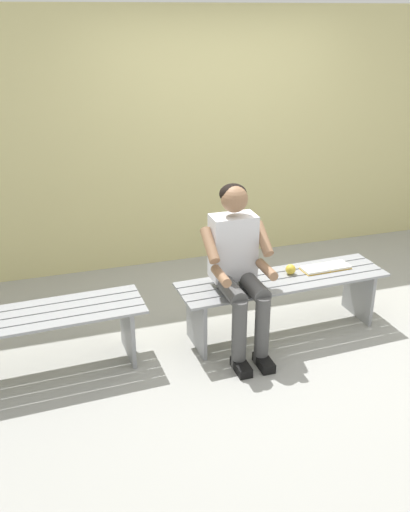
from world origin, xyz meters
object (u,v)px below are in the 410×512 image
object	(u,v)px
bench_far	(22,331)
book_open	(326,268)
bench_near	(282,291)
person_seated	(238,263)
apple	(291,269)

from	to	relation	value
bench_far	book_open	distance (m)	2.42
bench_far	book_open	world-z (taller)	book_open
bench_near	person_seated	bearing A→B (deg)	13.52
bench_far	apple	size ratio (longest dim) A/B	21.25
bench_near	bench_far	world-z (taller)	same
person_seated	apple	distance (m)	0.57
bench_far	person_seated	bearing A→B (deg)	176.29
bench_near	person_seated	xyz separation A→B (m)	(0.43, 0.10, 0.35)
apple	book_open	xyz separation A→B (m)	(-0.32, -0.00, -0.03)
bench_near	bench_far	size ratio (longest dim) A/B	0.98
bench_near	apple	size ratio (longest dim) A/B	20.90
person_seated	book_open	bearing A→B (deg)	-169.18
person_seated	bench_far	bearing A→B (deg)	-3.71
bench_near	bench_far	bearing A→B (deg)	-0.00
book_open	bench_near	bearing A→B (deg)	5.85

